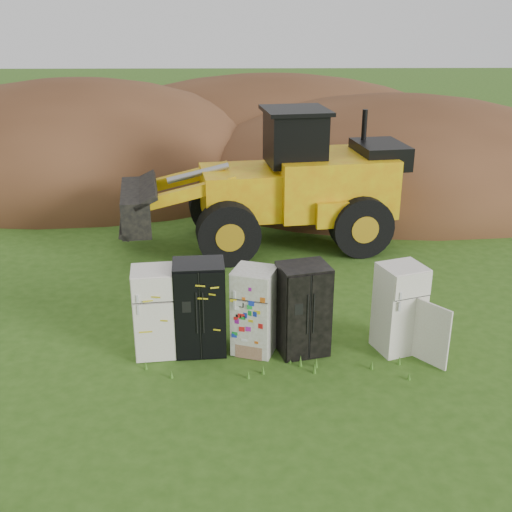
{
  "coord_description": "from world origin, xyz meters",
  "views": [
    {
      "loc": [
        -0.68,
        -11.46,
        6.62
      ],
      "look_at": [
        -0.43,
        2.0,
        1.28
      ],
      "focal_mm": 45.0,
      "sensor_mm": 36.0,
      "label": 1
    }
  ],
  "objects_px": {
    "fridge_leftmost": "(154,312)",
    "fridge_dark_mid": "(303,309)",
    "fridge_sticker": "(254,311)",
    "fridge_open_door": "(399,308)",
    "wheel_loader": "(260,180)",
    "fridge_black_side": "(200,307)"
  },
  "relations": [
    {
      "from": "fridge_dark_mid",
      "to": "fridge_open_door",
      "type": "height_order",
      "value": "fridge_dark_mid"
    },
    {
      "from": "fridge_black_side",
      "to": "fridge_dark_mid",
      "type": "relative_size",
      "value": 1.03
    },
    {
      "from": "fridge_leftmost",
      "to": "fridge_dark_mid",
      "type": "distance_m",
      "value": 2.95
    },
    {
      "from": "fridge_leftmost",
      "to": "fridge_sticker",
      "type": "xyz_separation_m",
      "value": [
        1.99,
        0.05,
        -0.02
      ]
    },
    {
      "from": "fridge_open_door",
      "to": "wheel_loader",
      "type": "xyz_separation_m",
      "value": [
        -2.65,
        6.11,
        1.04
      ]
    },
    {
      "from": "fridge_black_side",
      "to": "fridge_sticker",
      "type": "xyz_separation_m",
      "value": [
        1.09,
        -0.02,
        -0.07
      ]
    },
    {
      "from": "fridge_black_side",
      "to": "fridge_dark_mid",
      "type": "height_order",
      "value": "fridge_black_side"
    },
    {
      "from": "fridge_leftmost",
      "to": "wheel_loader",
      "type": "distance_m",
      "value": 6.66
    },
    {
      "from": "fridge_sticker",
      "to": "fridge_leftmost",
      "type": "bearing_deg",
      "value": -160.16
    },
    {
      "from": "fridge_sticker",
      "to": "wheel_loader",
      "type": "bearing_deg",
      "value": 105.84
    },
    {
      "from": "fridge_dark_mid",
      "to": "fridge_open_door",
      "type": "relative_size",
      "value": 1.03
    },
    {
      "from": "fridge_open_door",
      "to": "wheel_loader",
      "type": "relative_size",
      "value": 0.23
    },
    {
      "from": "fridge_leftmost",
      "to": "fridge_open_door",
      "type": "distance_m",
      "value": 4.9
    },
    {
      "from": "fridge_leftmost",
      "to": "fridge_sticker",
      "type": "distance_m",
      "value": 1.99
    },
    {
      "from": "fridge_sticker",
      "to": "fridge_open_door",
      "type": "distance_m",
      "value": 2.91
    },
    {
      "from": "fridge_black_side",
      "to": "fridge_open_door",
      "type": "distance_m",
      "value": 4.0
    },
    {
      "from": "fridge_sticker",
      "to": "fridge_dark_mid",
      "type": "distance_m",
      "value": 0.97
    },
    {
      "from": "wheel_loader",
      "to": "fridge_black_side",
      "type": "bearing_deg",
      "value": -111.25
    },
    {
      "from": "fridge_dark_mid",
      "to": "wheel_loader",
      "type": "distance_m",
      "value": 6.29
    },
    {
      "from": "fridge_leftmost",
      "to": "fridge_black_side",
      "type": "distance_m",
      "value": 0.9
    },
    {
      "from": "fridge_leftmost",
      "to": "wheel_loader",
      "type": "relative_size",
      "value": 0.22
    },
    {
      "from": "fridge_dark_mid",
      "to": "fridge_open_door",
      "type": "xyz_separation_m",
      "value": [
        1.94,
        0.05,
        -0.02
      ]
    }
  ]
}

